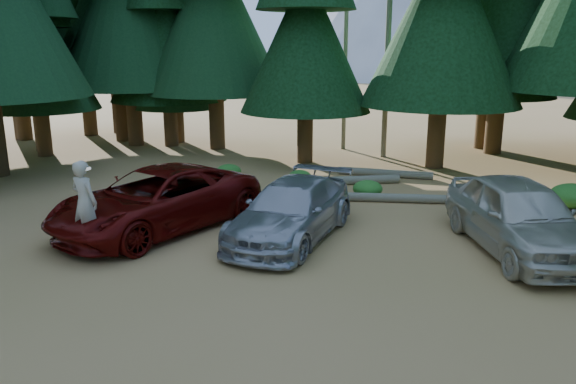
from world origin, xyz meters
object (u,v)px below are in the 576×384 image
silver_minivan_center (291,211)px  log_left (340,181)px  frisbee_player (85,202)px  red_pickup (157,200)px  silver_minivan_right (519,216)px  log_right (393,198)px  log_mid (385,173)px

silver_minivan_center → log_left: 5.95m
frisbee_player → log_left: bearing=-103.6°
red_pickup → silver_minivan_right: size_ratio=1.14×
log_right → red_pickup: bearing=-152.2°
silver_minivan_center → red_pickup: bearing=-168.1°
silver_minivan_right → log_right: 4.91m
silver_minivan_right → log_left: size_ratio=1.21×
silver_minivan_center → log_right: bearing=69.7°
log_left → log_mid: bearing=26.8°
log_left → log_right: log_left is taller
log_left → log_mid: size_ratio=1.22×
red_pickup → log_right: red_pickup is taller
red_pickup → frisbee_player: 2.38m
log_left → log_mid: (1.45, 1.64, -0.01)m
log_mid → log_right: 3.53m
silver_minivan_right → log_right: silver_minivan_right is taller
silver_minivan_center → frisbee_player: bearing=-141.8°
red_pickup → silver_minivan_right: (9.14, 0.49, 0.06)m
frisbee_player → log_right: bearing=-119.9°
silver_minivan_center → log_left: silver_minivan_center is taller
silver_minivan_right → frisbee_player: (-9.83, -2.71, 0.45)m
frisbee_player → log_right: frisbee_player is taller
log_mid → log_right: bearing=-79.5°
silver_minivan_right → log_mid: (-3.62, 7.19, -0.74)m
silver_minivan_right → frisbee_player: frisbee_player is taller
silver_minivan_right → red_pickup: bearing=165.2°
log_mid → silver_minivan_center: bearing=-101.1°
frisbee_player → log_left: 9.61m
red_pickup → log_left: bearing=80.1°
red_pickup → log_right: 7.35m
frisbee_player → log_mid: size_ratio=0.55×
red_pickup → silver_minivan_right: 9.15m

